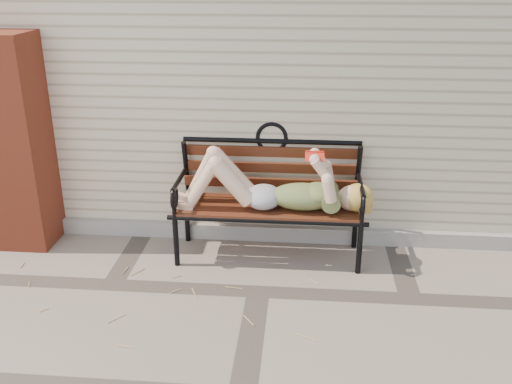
{
  "coord_description": "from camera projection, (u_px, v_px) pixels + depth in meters",
  "views": [
    {
      "loc": [
        0.34,
        -4.08,
        2.55
      ],
      "look_at": [
        -0.06,
        0.46,
        0.71
      ],
      "focal_mm": 40.0,
      "sensor_mm": 36.0,
      "label": 1
    }
  ],
  "objects": [
    {
      "name": "garden_bench",
      "position": [
        270.0,
        185.0,
        5.19
      ],
      "size": [
        1.84,
        0.73,
        1.19
      ],
      "color": "black",
      "rests_on": "ground"
    },
    {
      "name": "house_wall",
      "position": [
        279.0,
        55.0,
        6.96
      ],
      "size": [
        8.0,
        4.0,
        3.0
      ],
      "primitive_type": "cube",
      "color": "beige",
      "rests_on": "ground"
    },
    {
      "name": "ground",
      "position": [
        258.0,
        292.0,
        4.75
      ],
      "size": [
        80.0,
        80.0,
        0.0
      ],
      "primitive_type": "plane",
      "color": "gray",
      "rests_on": "ground"
    },
    {
      "name": "brick_pillar",
      "position": [
        17.0,
        143.0,
        5.26
      ],
      "size": [
        0.5,
        0.5,
        2.0
      ],
      "primitive_type": "cube",
      "color": "#A03B24",
      "rests_on": "ground"
    },
    {
      "name": "straw_scatter",
      "position": [
        140.0,
        318.0,
        4.39
      ],
      "size": [
        2.95,
        1.67,
        0.01
      ],
      "color": "tan",
      "rests_on": "ground"
    },
    {
      "name": "reading_woman",
      "position": [
        270.0,
        187.0,
        5.04
      ],
      "size": [
        1.74,
        0.39,
        0.55
      ],
      "color": "#0A3948",
      "rests_on": "ground"
    },
    {
      "name": "foundation_strip",
      "position": [
        267.0,
        233.0,
        5.62
      ],
      "size": [
        8.0,
        0.1,
        0.15
      ],
      "primitive_type": "cube",
      "color": "#9C958D",
      "rests_on": "ground"
    }
  ]
}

